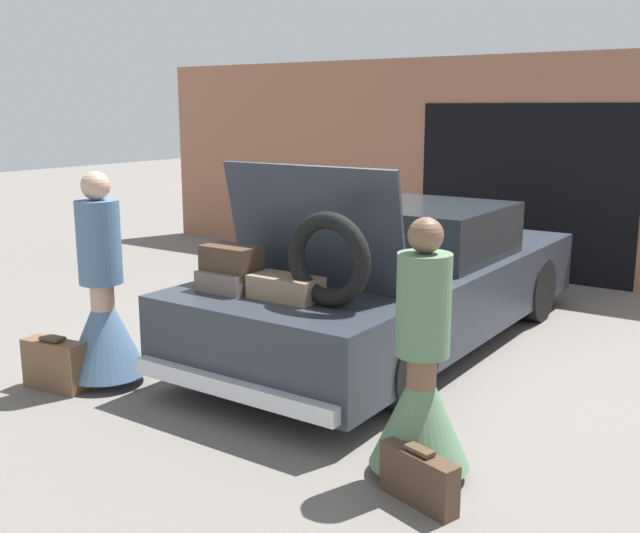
% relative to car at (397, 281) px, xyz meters
% --- Properties ---
extents(ground_plane, '(40.00, 40.00, 0.00)m').
position_rel_car_xyz_m(ground_plane, '(-0.00, 0.00, -0.58)').
color(ground_plane, slate).
extents(garage_wall_back, '(12.00, 0.14, 2.80)m').
position_rel_car_xyz_m(garage_wall_back, '(-0.00, 3.34, 0.81)').
color(garage_wall_back, '#9E664C').
rests_on(garage_wall_back, ground_plane).
extents(car, '(1.87, 4.69, 1.74)m').
position_rel_car_xyz_m(car, '(0.00, 0.00, 0.00)').
color(car, '#2D333D').
rests_on(car, ground_plane).
extents(person_left, '(0.64, 0.64, 1.68)m').
position_rel_car_xyz_m(person_left, '(-1.37, -2.26, 0.02)').
color(person_left, tan).
rests_on(person_left, ground_plane).
extents(person_right, '(0.60, 0.60, 1.55)m').
position_rel_car_xyz_m(person_right, '(1.37, -2.23, -0.03)').
color(person_right, brown).
rests_on(person_right, ground_plane).
extents(suitcase_beside_left_person, '(0.54, 0.24, 0.42)m').
position_rel_car_xyz_m(suitcase_beside_left_person, '(-1.60, -2.57, -0.38)').
color(suitcase_beside_left_person, brown).
rests_on(suitcase_beside_left_person, ground_plane).
extents(suitcase_beside_right_person, '(0.51, 0.26, 0.33)m').
position_rel_car_xyz_m(suitcase_beside_right_person, '(1.52, -2.52, -0.43)').
color(suitcase_beside_right_person, '#473323').
rests_on(suitcase_beside_right_person, ground_plane).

